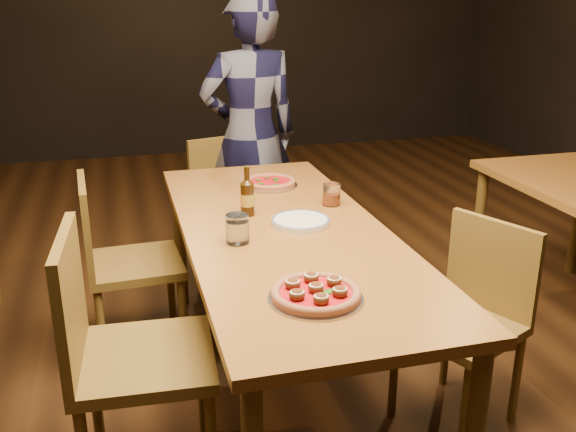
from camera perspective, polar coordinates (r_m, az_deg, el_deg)
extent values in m
plane|color=black|center=(2.93, -0.26, -15.01)|extent=(9.00, 9.00, 0.00)
plane|color=black|center=(6.86, -10.48, 17.79)|extent=(7.00, 0.00, 7.00)
cube|color=brown|center=(2.59, -0.29, -1.53)|extent=(0.80, 2.00, 0.04)
cylinder|color=#553D18|center=(3.53, -9.57, -2.46)|extent=(0.06, 0.06, 0.71)
cylinder|color=#553D18|center=(3.65, 1.09, -1.45)|extent=(0.06, 0.06, 0.71)
cylinder|color=#553D18|center=(3.88, 16.57, -1.01)|extent=(0.06, 0.06, 0.71)
cylinder|color=#B7B7BF|center=(2.01, 2.49, -7.30)|extent=(0.30, 0.30, 0.01)
cylinder|color=#A46144|center=(2.00, 2.49, -7.03)|extent=(0.28, 0.28, 0.02)
torus|color=#A46144|center=(2.00, 2.49, -6.83)|extent=(0.28, 0.28, 0.03)
cylinder|color=#A20920|center=(2.00, 2.49, -6.78)|extent=(0.22, 0.22, 0.00)
cylinder|color=#B7B7BF|center=(3.15, -1.59, 2.75)|extent=(0.27, 0.27, 0.01)
cylinder|color=#A46144|center=(3.14, -1.59, 2.93)|extent=(0.25, 0.25, 0.02)
torus|color=#A46144|center=(3.14, -1.59, 3.07)|extent=(0.25, 0.25, 0.03)
cylinder|color=#A20920|center=(3.14, -1.59, 3.10)|extent=(0.19, 0.19, 0.00)
cylinder|color=white|center=(2.62, 1.13, -0.50)|extent=(0.24, 0.24, 0.02)
cylinder|color=black|center=(2.71, -3.63, 1.46)|extent=(0.06, 0.06, 0.14)
cylinder|color=black|center=(2.68, -3.68, 3.59)|extent=(0.02, 0.02, 0.07)
cylinder|color=gold|center=(2.71, -3.63, 1.46)|extent=(0.06, 0.06, 0.05)
cylinder|color=white|center=(2.42, -4.52, -1.14)|extent=(0.09, 0.09, 0.11)
cylinder|color=#9B3C11|center=(2.85, 3.89, 1.92)|extent=(0.08, 0.08, 0.10)
imported|color=black|center=(3.86, -3.39, 7.10)|extent=(0.65, 0.47, 1.67)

